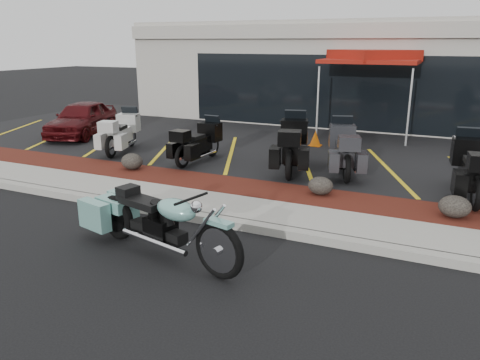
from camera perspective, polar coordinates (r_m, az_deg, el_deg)
The scene contains 18 objects.
ground at distance 7.85m, azimuth -4.30°, elevation -7.89°, with size 90.00×90.00×0.00m, color black.
curb at distance 8.56m, azimuth -1.41°, elevation -5.18°, with size 24.00×0.25×0.15m, color gray.
sidewalk at distance 9.15m, azimuth 0.51°, elevation -3.71°, with size 24.00×1.20×0.15m, color gray.
mulch_bed at distance 10.20m, azimuth 3.26°, elevation -1.56°, with size 24.00×1.20×0.16m, color #3A1A0D.
upper_lot at distance 15.19m, azimuth 10.73°, elevation 4.20°, with size 26.00×9.60×0.15m, color black.
dealership_building at distance 21.04m, azimuth 15.31°, elevation 12.59°, with size 18.00×8.16×4.00m.
boulder_left at distance 12.02m, azimuth -13.02°, elevation 2.23°, with size 0.57×0.47×0.40m, color black.
boulder_mid at distance 9.92m, azimuth 9.80°, elevation -0.69°, with size 0.53×0.44×0.37m, color black.
boulder_right at distance 9.36m, azimuth 24.71°, elevation -2.95°, with size 0.57×0.47×0.40m, color black.
hero_cruiser at distance 6.55m, azimuth -2.57°, elevation -7.53°, with size 3.24×0.82×1.14m, color #6CA99F, non-canonical shape.
touring_white at distance 14.64m, azimuth -13.22°, elevation 6.36°, with size 2.12×0.81×1.23m, color beige, non-canonical shape.
touring_black_front at distance 13.02m, azimuth -3.40°, elevation 5.39°, with size 2.00×0.76×1.16m, color black, non-canonical shape.
touring_black_mid at distance 12.43m, azimuth 6.67°, elevation 5.32°, with size 2.41×0.92×1.40m, color black, non-canonical shape.
touring_grey at distance 12.31m, azimuth 12.23°, elevation 4.71°, with size 2.24×0.85×1.30m, color #2B2C30, non-canonical shape.
touring_black_rear at distance 11.37m, azimuth 25.86°, elevation 2.54°, with size 2.29×0.87×1.33m, color black, non-canonical shape.
parked_car at distance 16.88m, azimuth -18.72°, elevation 7.12°, with size 1.38×3.43×1.17m, color #40090C.
traffic_cone at distance 14.62m, azimuth 9.16°, elevation 5.05°, with size 0.34×0.34×0.47m, color #DC6007.
popup_canopy at distance 16.64m, azimuth 15.89°, elevation 14.13°, with size 3.95×3.95×2.83m.
Camera 1 is at (3.49, -6.25, 3.24)m, focal length 35.00 mm.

